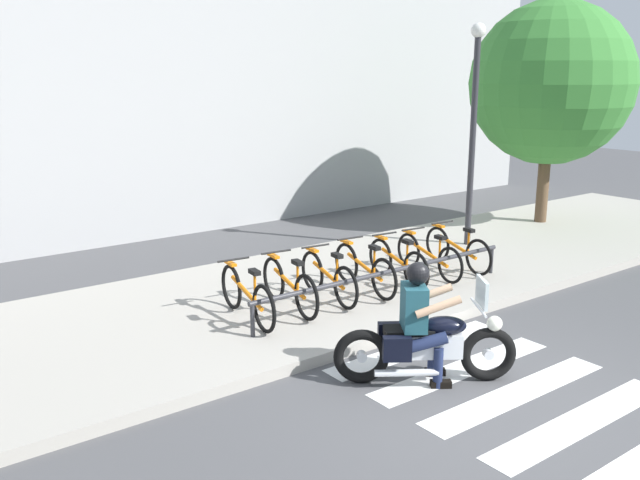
# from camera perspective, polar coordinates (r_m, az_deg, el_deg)

# --- Properties ---
(ground_plane) EXTENTS (48.00, 48.00, 0.00)m
(ground_plane) POSITION_cam_1_polar(r_m,az_deg,el_deg) (7.88, 14.32, -13.08)
(ground_plane) COLOR #4C4C4F
(sidewalk) EXTENTS (24.00, 4.40, 0.15)m
(sidewalk) POSITION_cam_1_polar(r_m,az_deg,el_deg) (10.66, -3.08, -4.93)
(sidewalk) COLOR #A8A399
(sidewalk) RESTS_ON ground
(crosswalk_stripe_1) EXTENTS (2.80, 0.40, 0.01)m
(crosswalk_stripe_1) POSITION_cam_1_polar(r_m,az_deg,el_deg) (7.78, 20.96, -13.96)
(crosswalk_stripe_1) COLOR white
(crosswalk_stripe_1) RESTS_ON ground
(crosswalk_stripe_2) EXTENTS (2.80, 0.40, 0.01)m
(crosswalk_stripe_2) POSITION_cam_1_polar(r_m,az_deg,el_deg) (8.17, 16.14, -12.17)
(crosswalk_stripe_2) COLOR white
(crosswalk_stripe_2) RESTS_ON ground
(crosswalk_stripe_3) EXTENTS (2.80, 0.40, 0.01)m
(crosswalk_stripe_3) POSITION_cam_1_polar(r_m,az_deg,el_deg) (8.62, 11.85, -10.48)
(crosswalk_stripe_3) COLOR white
(crosswalk_stripe_3) RESTS_ON ground
(crosswalk_stripe_4) EXTENTS (2.80, 0.40, 0.01)m
(crosswalk_stripe_4) POSITION_cam_1_polar(r_m,az_deg,el_deg) (9.11, 8.04, -8.91)
(crosswalk_stripe_4) COLOR white
(crosswalk_stripe_4) RESTS_ON ground
(motorcycle) EXTENTS (1.82, 1.31, 1.24)m
(motorcycle) POSITION_cam_1_polar(r_m,az_deg,el_deg) (8.04, 8.88, -8.60)
(motorcycle) COLOR black
(motorcycle) RESTS_ON ground
(rider) EXTENTS (0.77, 0.73, 1.45)m
(rider) POSITION_cam_1_polar(r_m,az_deg,el_deg) (7.90, 8.43, -6.14)
(rider) COLOR #1E4C59
(rider) RESTS_ON ground
(bicycle_0) EXTENTS (0.48, 1.73, 0.79)m
(bicycle_0) POSITION_cam_1_polar(r_m,az_deg,el_deg) (9.49, -6.14, -4.63)
(bicycle_0) COLOR black
(bicycle_0) RESTS_ON sidewalk
(bicycle_1) EXTENTS (0.48, 1.66, 0.80)m
(bicycle_1) POSITION_cam_1_polar(r_m,az_deg,el_deg) (9.85, -2.58, -3.84)
(bicycle_1) COLOR black
(bicycle_1) RESTS_ON sidewalk
(bicycle_2) EXTENTS (0.48, 1.61, 0.78)m
(bicycle_2) POSITION_cam_1_polar(r_m,az_deg,el_deg) (10.25, 0.70, -3.15)
(bicycle_2) COLOR black
(bicycle_2) RESTS_ON sidewalk
(bicycle_3) EXTENTS (0.48, 1.70, 0.79)m
(bicycle_3) POSITION_cam_1_polar(r_m,az_deg,el_deg) (10.68, 3.72, -2.44)
(bicycle_3) COLOR black
(bicycle_3) RESTS_ON sidewalk
(bicycle_4) EXTENTS (0.48, 1.59, 0.77)m
(bicycle_4) POSITION_cam_1_polar(r_m,az_deg,el_deg) (11.14, 6.50, -1.85)
(bicycle_4) COLOR black
(bicycle_4) RESTS_ON sidewalk
(bicycle_5) EXTENTS (0.48, 1.70, 0.74)m
(bicycle_5) POSITION_cam_1_polar(r_m,az_deg,el_deg) (11.63, 9.04, -1.31)
(bicycle_5) COLOR black
(bicycle_5) RESTS_ON sidewalk
(bicycle_6) EXTENTS (0.48, 1.69, 0.76)m
(bicycle_6) POSITION_cam_1_polar(r_m,az_deg,el_deg) (12.14, 11.39, -0.73)
(bicycle_6) COLOR black
(bicycle_6) RESTS_ON sidewalk
(bike_rack) EXTENTS (4.86, 0.07, 0.49)m
(bike_rack) POSITION_cam_1_polar(r_m,az_deg,el_deg) (10.27, 5.74, -2.80)
(bike_rack) COLOR #333338
(bike_rack) RESTS_ON sidewalk
(street_lamp) EXTENTS (0.28, 0.28, 4.38)m
(street_lamp) POSITION_cam_1_polar(r_m,az_deg,el_deg) (13.56, 12.71, 9.96)
(street_lamp) COLOR #2D2D33
(street_lamp) RESTS_ON ground
(tree_near_rack) EXTENTS (3.55, 3.55, 5.02)m
(tree_near_rack) POSITION_cam_1_polar(r_m,az_deg,el_deg) (16.12, 18.73, 12.28)
(tree_near_rack) COLOR brown
(tree_near_rack) RESTS_ON ground
(building_backdrop) EXTENTS (24.00, 1.20, 7.72)m
(building_backdrop) POSITION_cam_1_polar(r_m,az_deg,el_deg) (15.16, -15.83, 14.76)
(building_backdrop) COLOR #A9A9A9
(building_backdrop) RESTS_ON ground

